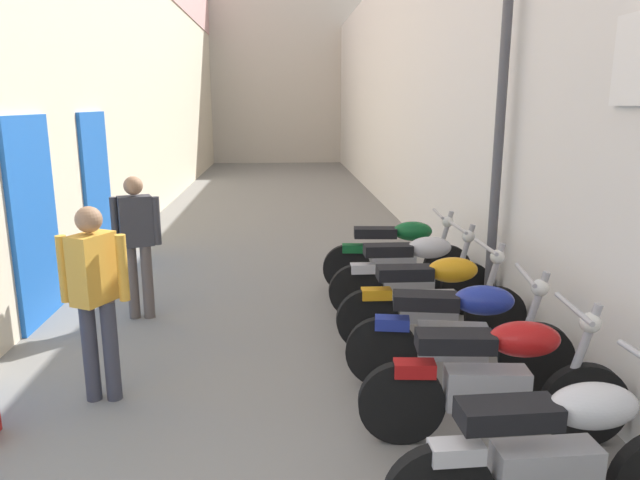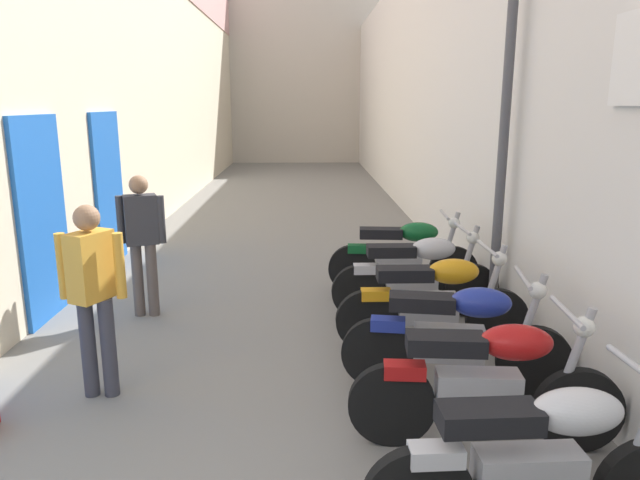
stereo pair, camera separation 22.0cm
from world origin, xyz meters
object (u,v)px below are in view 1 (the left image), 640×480
(motorcycle_second, at_px, (557,455))
(motorcycle_fifth, at_px, (434,298))
(motorcycle_third, at_px, (496,377))
(motorcycle_fourth, at_px, (460,332))
(motorcycle_seventh, at_px, (398,253))
(street_lamp, at_px, (496,58))
(pedestrian_mid_alley, at_px, (95,290))
(pedestrian_further_down, at_px, (137,237))
(motorcycle_sixth, at_px, (413,272))

(motorcycle_second, distance_m, motorcycle_fifth, 2.56)
(motorcycle_third, bearing_deg, motorcycle_fourth, 90.01)
(motorcycle_second, bearing_deg, motorcycle_seventh, 90.00)
(motorcycle_fourth, distance_m, street_lamp, 2.82)
(pedestrian_mid_alley, xyz_separation_m, pedestrian_further_down, (-0.12, 1.85, 0.00))
(motorcycle_sixth, bearing_deg, motorcycle_second, -90.00)
(pedestrian_further_down, xyz_separation_m, street_lamp, (3.70, -0.33, 1.84))
(motorcycle_second, bearing_deg, motorcycle_sixth, 90.00)
(motorcycle_sixth, bearing_deg, street_lamp, -14.88)
(motorcycle_seventh, distance_m, pedestrian_further_down, 3.11)
(motorcycle_third, bearing_deg, pedestrian_further_down, 138.24)
(pedestrian_mid_alley, bearing_deg, motorcycle_sixth, 30.71)
(motorcycle_third, height_order, motorcycle_fifth, same)
(motorcycle_fourth, xyz_separation_m, motorcycle_fifth, (0.00, 0.85, 0.00))
(motorcycle_third, height_order, motorcycle_fourth, same)
(motorcycle_sixth, relative_size, street_lamp, 0.39)
(motorcycle_sixth, height_order, street_lamp, street_lamp)
(motorcycle_sixth, bearing_deg, motorcycle_third, -90.00)
(motorcycle_sixth, relative_size, pedestrian_mid_alley, 1.18)
(motorcycle_seventh, height_order, street_lamp, street_lamp)
(motorcycle_second, xyz_separation_m, pedestrian_further_down, (-3.00, 3.58, 0.42))
(motorcycle_fourth, distance_m, pedestrian_mid_alley, 2.91)
(street_lamp, bearing_deg, motorcycle_second, -102.13)
(motorcycle_sixth, relative_size, pedestrian_further_down, 1.18)
(street_lamp, bearing_deg, pedestrian_mid_alley, -156.93)
(motorcycle_sixth, relative_size, motorcycle_seventh, 1.00)
(pedestrian_mid_alley, distance_m, street_lamp, 4.30)
(pedestrian_mid_alley, relative_size, pedestrian_further_down, 1.00)
(motorcycle_third, height_order, motorcycle_seventh, same)
(motorcycle_sixth, xyz_separation_m, street_lamp, (0.70, -0.19, 2.25))
(motorcycle_seventh, height_order, pedestrian_further_down, pedestrian_further_down)
(motorcycle_fifth, distance_m, street_lamp, 2.46)
(motorcycle_third, distance_m, pedestrian_further_down, 4.04)
(motorcycle_second, xyz_separation_m, motorcycle_seventh, (-0.00, 4.30, 0.00))
(pedestrian_further_down, bearing_deg, motorcycle_sixth, -2.66)
(motorcycle_third, bearing_deg, motorcycle_sixth, 90.00)
(motorcycle_sixth, distance_m, street_lamp, 2.37)
(motorcycle_second, relative_size, motorcycle_fourth, 1.01)
(pedestrian_mid_alley, bearing_deg, motorcycle_fourth, -0.38)
(motorcycle_fourth, xyz_separation_m, street_lamp, (0.70, 1.54, 2.25))
(motorcycle_second, relative_size, motorcycle_fifth, 1.00)
(motorcycle_fourth, height_order, motorcycle_fifth, same)
(motorcycle_third, height_order, motorcycle_sixth, same)
(motorcycle_fifth, relative_size, pedestrian_further_down, 1.18)
(motorcycle_sixth, height_order, pedestrian_further_down, pedestrian_further_down)
(motorcycle_second, xyz_separation_m, street_lamp, (0.70, 3.26, 2.25))
(motorcycle_second, height_order, motorcycle_sixth, same)
(motorcycle_sixth, height_order, pedestrian_mid_alley, pedestrian_mid_alley)
(pedestrian_further_down, relative_size, street_lamp, 0.33)
(motorcycle_fourth, bearing_deg, motorcycle_sixth, 90.00)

